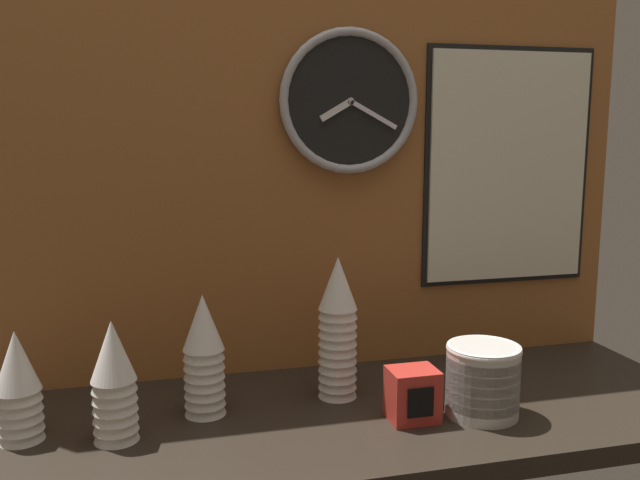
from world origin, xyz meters
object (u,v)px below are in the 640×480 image
Objects in this scene: cup_stack_center_left at (204,355)px; cup_stack_far_left at (18,386)px; cup_stack_center_right at (338,328)px; napkin_dispenser at (413,395)px; bowl_stack_right at (483,378)px; wall_clock at (350,101)px; cup_stack_left at (114,381)px; menu_board at (508,167)px.

cup_stack_center_left is 1.18× the size of cup_stack_far_left.
cup_stack_center_right is 20.86cm from napkin_dispenser.
bowl_stack_right is 0.45× the size of wall_clock.
cup_stack_center_left reaches higher than bowl_stack_right.
cup_stack_center_left is 33.44cm from cup_stack_far_left.
cup_stack_center_left is 54.76cm from bowl_stack_right.
cup_stack_far_left is at bearing 172.94° from bowl_stack_right.
cup_stack_center_right is at bearing 126.33° from napkin_dispenser.
menu_board is (92.51, 27.72, 35.25)cm from cup_stack_left.
napkin_dispenser is (55.19, -5.21, -6.12)cm from cup_stack_left.
cup_stack_far_left reaches higher than bowl_stack_right.
cup_stack_far_left is (-33.24, -3.15, -1.89)cm from cup_stack_center_left.
cup_stack_center_right is (27.75, 2.12, 2.84)cm from cup_stack_center_left.
cup_stack_left is at bearing -155.76° from cup_stack_center_left.
cup_stack_center_left reaches higher than napkin_dispenser.
wall_clock is (68.46, 22.53, 51.45)cm from cup_stack_far_left.
cup_stack_center_right is (44.31, 9.58, 3.78)cm from cup_stack_left.
menu_board is at bearing 1.25° from wall_clock.
cup_stack_far_left is at bearing 172.45° from napkin_dispenser.
cup_stack_center_left is at bearing 24.24° from cup_stack_left.
bowl_stack_right is 1.44× the size of napkin_dispenser.
cup_stack_far_left is 86.73cm from bowl_stack_right.
cup_stack_left reaches higher than cup_stack_far_left.
cup_stack_center_right is (60.99, 5.27, 4.73)cm from cup_stack_far_left.
menu_board is (23.16, 34.07, 39.01)cm from bowl_stack_right.
menu_board is 5.63× the size of napkin_dispenser.
cup_stack_center_left is at bearing -151.18° from wall_clock.
cup_stack_left reaches higher than napkin_dispenser.
bowl_stack_right is at bearing -7.06° from cup_stack_far_left.
cup_stack_far_left is 0.36× the size of menu_board.
menu_board is at bearing 12.10° from cup_stack_far_left.
cup_stack_far_left is at bearing -174.59° from cup_stack_center_left.
cup_stack_center_right reaches higher than cup_stack_center_left.
menu_board is (40.72, 0.89, -15.26)cm from wall_clock.
menu_board reaches higher than cup_stack_center_left.
bowl_stack_right is at bearing -4.60° from napkin_dispenser.
wall_clock is 65.16cm from napkin_dispenser.
wall_clock is 43.50cm from menu_board.
cup_stack_center_left is 18.19cm from cup_stack_left.
cup_stack_left is at bearing 174.77° from bowl_stack_right.
wall_clock is at bearing -178.75° from menu_board.
cup_stack_left is 69.74cm from bowl_stack_right.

